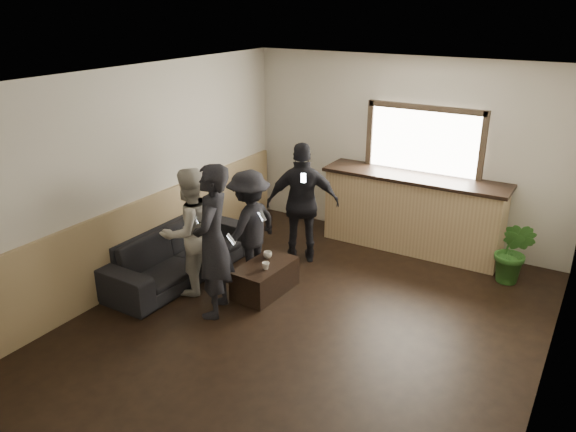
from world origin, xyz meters
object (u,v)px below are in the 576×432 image
Objects in this scene: cup_b at (266,266)px; bar_counter at (413,208)px; coffee_table at (265,278)px; person_d at (303,203)px; person_b at (190,232)px; person_c at (249,226)px; person_a at (213,242)px; cup_a at (268,255)px; sofa at (178,253)px; potted_plant at (514,252)px.

bar_counter is at bearing 66.13° from cup_b.
person_d is at bearing 93.26° from coffee_table.
cup_b is 1.04m from person_b.
cup_b is 0.06× the size of person_b.
cup_b is at bearing 60.39° from person_c.
person_a is (-0.32, -0.62, 0.49)m from cup_b.
person_c is (-0.30, 0.03, 0.33)m from cup_a.
person_a is at bearing -108.73° from coffee_table.
person_b is at bearing -29.19° from person_c.
cup_b is at bearing 128.35° from person_b.
person_c is at bearing -63.85° from sofa.
bar_counter is 23.94× the size of cup_a.
person_b reaches higher than person_c.
sofa is 1.39× the size of person_b.
bar_counter is at bearing 60.16° from cup_a.
bar_counter reaches higher than coffee_table.
cup_a is at bearing 88.65° from person_c.
potted_plant is at bearing 165.05° from person_d.
coffee_table is 0.47× the size of person_a.
person_d is (0.18, 1.80, -0.06)m from person_a.
bar_counter is 1.55× the size of person_d.
person_d reaches higher than cup_b.
cup_b is at bearing -142.74° from potted_plant.
cup_b is 3.25m from potted_plant.
person_c is (-3.05, -1.66, 0.31)m from potted_plant.
sofa is at bearing -152.27° from potted_plant.
potted_plant is 0.59× the size of person_c.
coffee_table is at bearing -67.98° from cup_a.
cup_b is 0.11× the size of potted_plant.
person_c is (-0.13, 0.93, -0.17)m from person_a.
sofa is 1.51× the size of person_c.
person_b is at bearing -146.52° from potted_plant.
sofa is at bearing -162.31° from cup_a.
person_a is (-2.91, -2.59, 0.48)m from potted_plant.
potted_plant is at bearing 35.04° from coffee_table.
person_c is at bearing -151.47° from potted_plant.
person_c is (-0.38, 0.22, 0.56)m from coffee_table.
person_d reaches higher than coffee_table.
bar_counter is 2.60m from coffee_table.
person_a reaches higher than person_c.
potted_plant is 2.87m from person_d.
cup_a is 1.00m from person_d.
person_a reaches higher than sofa.
cup_a is (1.20, 0.38, 0.10)m from sofa.
potted_plant is at bearing -15.32° from bar_counter.
cup_a is 1.19× the size of cup_b.
coffee_table is 0.58× the size of person_c.
cup_b is 1.27m from person_d.
person_c reaches higher than cup_b.
person_a is 1.22× the size of person_c.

